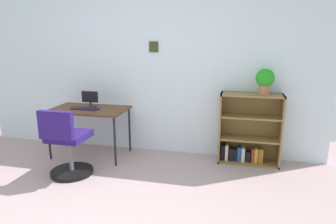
{
  "coord_description": "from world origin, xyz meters",
  "views": [
    {
      "loc": [
        1.35,
        -2.06,
        1.65
      ],
      "look_at": [
        0.53,
        1.48,
        0.76
      ],
      "focal_mm": 31.9,
      "sensor_mm": 36.0,
      "label": 1
    }
  ],
  "objects_px": {
    "desk": "(89,112)",
    "monitor": "(90,99)",
    "potted_plant_on_shelf": "(265,80)",
    "bookshelf_low": "(248,132)",
    "keyboard": "(85,109)",
    "office_chair": "(67,147)"
  },
  "relations": [
    {
      "from": "office_chair",
      "to": "bookshelf_low",
      "type": "xyz_separation_m",
      "value": [
        2.15,
        0.97,
        0.04
      ]
    },
    {
      "from": "bookshelf_low",
      "to": "keyboard",
      "type": "bearing_deg",
      "value": -171.58
    },
    {
      "from": "keyboard",
      "to": "office_chair",
      "type": "relative_size",
      "value": 0.45
    },
    {
      "from": "desk",
      "to": "keyboard",
      "type": "relative_size",
      "value": 2.7
    },
    {
      "from": "monitor",
      "to": "keyboard",
      "type": "bearing_deg",
      "value": -94.11
    },
    {
      "from": "desk",
      "to": "monitor",
      "type": "height_order",
      "value": "monitor"
    },
    {
      "from": "desk",
      "to": "bookshelf_low",
      "type": "xyz_separation_m",
      "value": [
        2.21,
        0.27,
        -0.22
      ]
    },
    {
      "from": "keyboard",
      "to": "monitor",
      "type": "bearing_deg",
      "value": 85.89
    },
    {
      "from": "bookshelf_low",
      "to": "potted_plant_on_shelf",
      "type": "distance_m",
      "value": 0.75
    },
    {
      "from": "office_chair",
      "to": "potted_plant_on_shelf",
      "type": "xyz_separation_m",
      "value": [
        2.31,
        0.91,
        0.77
      ]
    },
    {
      "from": "office_chair",
      "to": "bookshelf_low",
      "type": "height_order",
      "value": "bookshelf_low"
    },
    {
      "from": "potted_plant_on_shelf",
      "to": "desk",
      "type": "bearing_deg",
      "value": -174.9
    },
    {
      "from": "desk",
      "to": "potted_plant_on_shelf",
      "type": "xyz_separation_m",
      "value": [
        2.37,
        0.21,
        0.5
      ]
    },
    {
      "from": "keyboard",
      "to": "potted_plant_on_shelf",
      "type": "bearing_deg",
      "value": 6.5
    },
    {
      "from": "monitor",
      "to": "office_chair",
      "type": "distance_m",
      "value": 0.89
    },
    {
      "from": "bookshelf_low",
      "to": "desk",
      "type": "bearing_deg",
      "value": -173.04
    },
    {
      "from": "desk",
      "to": "bookshelf_low",
      "type": "height_order",
      "value": "bookshelf_low"
    },
    {
      "from": "bookshelf_low",
      "to": "potted_plant_on_shelf",
      "type": "xyz_separation_m",
      "value": [
        0.16,
        -0.06,
        0.73
      ]
    },
    {
      "from": "monitor",
      "to": "potted_plant_on_shelf",
      "type": "bearing_deg",
      "value": 3.11
    },
    {
      "from": "desk",
      "to": "monitor",
      "type": "bearing_deg",
      "value": 102.26
    },
    {
      "from": "office_chair",
      "to": "potted_plant_on_shelf",
      "type": "bearing_deg",
      "value": 21.47
    },
    {
      "from": "keyboard",
      "to": "bookshelf_low",
      "type": "xyz_separation_m",
      "value": [
        2.23,
        0.33,
        -0.29
      ]
    }
  ]
}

